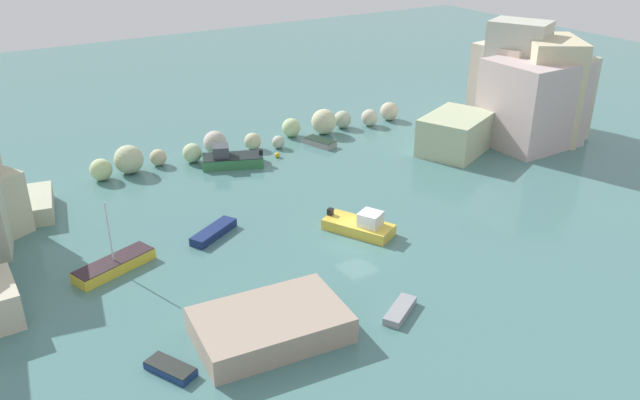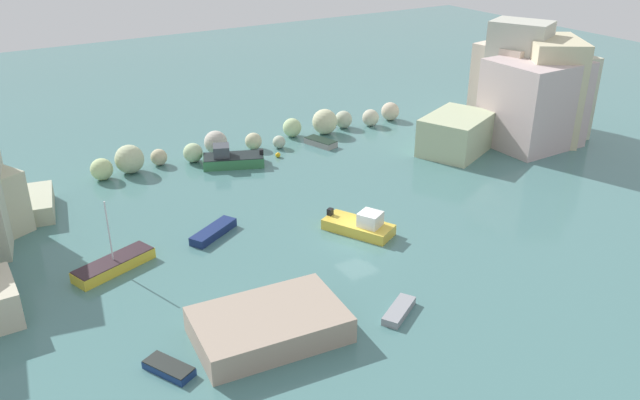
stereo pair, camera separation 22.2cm
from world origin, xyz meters
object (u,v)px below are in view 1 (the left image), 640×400
(moored_boat_5, at_px, (400,311))
(channel_buoy, at_px, (277,155))
(stone_dock, at_px, (270,325))
(moored_boat_1, at_px, (320,142))
(moored_boat_0, at_px, (361,225))
(moored_boat_4, at_px, (231,159))
(moored_boat_3, at_px, (114,265))
(moored_boat_2, at_px, (170,369))
(moored_boat_6, at_px, (214,232))

(moored_boat_5, bearing_deg, channel_buoy, 46.51)
(stone_dock, height_order, channel_buoy, stone_dock)
(moored_boat_1, relative_size, moored_boat_5, 1.12)
(channel_buoy, distance_m, moored_boat_0, 16.70)
(stone_dock, bearing_deg, moored_boat_4, 70.14)
(channel_buoy, xyz_separation_m, moored_boat_4, (-4.59, 0.41, 0.41))
(channel_buoy, height_order, moored_boat_5, channel_buoy)
(stone_dock, relative_size, moored_boat_4, 1.39)
(moored_boat_4, bearing_deg, moored_boat_1, -156.10)
(moored_boat_3, relative_size, moored_boat_5, 1.83)
(moored_boat_0, distance_m, moored_boat_2, 18.95)
(moored_boat_0, distance_m, moored_boat_4, 17.20)
(moored_boat_2, xyz_separation_m, moored_boat_5, (13.46, -2.19, -0.00))
(channel_buoy, relative_size, moored_boat_3, 0.09)
(stone_dock, distance_m, moored_boat_2, 5.91)
(moored_boat_6, bearing_deg, moored_boat_5, -99.69)
(moored_boat_4, distance_m, moored_boat_5, 26.73)
(moored_boat_1, xyz_separation_m, moored_boat_3, (-24.14, -13.05, 0.10))
(stone_dock, distance_m, moored_boat_5, 7.88)
(moored_boat_2, relative_size, moored_boat_3, 0.52)
(channel_buoy, relative_size, moored_boat_4, 0.08)
(moored_boat_3, height_order, moored_boat_6, moored_boat_3)
(stone_dock, height_order, moored_boat_2, stone_dock)
(moored_boat_0, xyz_separation_m, moored_boat_1, (7.15, 17.25, -0.27))
(moored_boat_3, bearing_deg, moored_boat_4, 21.90)
(channel_buoy, height_order, moored_boat_2, channel_buoy)
(stone_dock, bearing_deg, moored_boat_3, 114.97)
(moored_boat_0, height_order, moored_boat_4, moored_boat_4)
(moored_boat_0, bearing_deg, channel_buoy, 146.16)
(moored_boat_0, height_order, moored_boat_6, moored_boat_0)
(moored_boat_2, bearing_deg, moored_boat_1, -71.36)
(moored_boat_1, relative_size, moored_boat_6, 0.84)
(moored_boat_0, distance_m, moored_boat_3, 17.50)
(stone_dock, distance_m, channel_buoy, 27.66)
(moored_boat_4, bearing_deg, moored_boat_6, 82.30)
(moored_boat_1, distance_m, moored_boat_3, 27.44)
(channel_buoy, height_order, moored_boat_3, moored_boat_3)
(moored_boat_0, height_order, moored_boat_1, moored_boat_0)
(moored_boat_0, distance_m, moored_boat_1, 18.67)
(moored_boat_4, bearing_deg, channel_buoy, -162.71)
(moored_boat_4, bearing_deg, stone_dock, 92.55)
(moored_boat_0, height_order, moored_boat_5, moored_boat_0)
(stone_dock, bearing_deg, moored_boat_6, 80.87)
(channel_buoy, xyz_separation_m, moored_boat_0, (-1.96, -16.58, 0.34))
(channel_buoy, height_order, moored_boat_4, moored_boat_4)
(moored_boat_0, relative_size, moored_boat_4, 0.93)
(moored_boat_5, height_order, moored_boat_6, moored_boat_6)
(moored_boat_1, height_order, moored_boat_6, moored_boat_1)
(channel_buoy, relative_size, moored_boat_5, 0.16)
(moored_boat_1, relative_size, moored_boat_3, 0.61)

